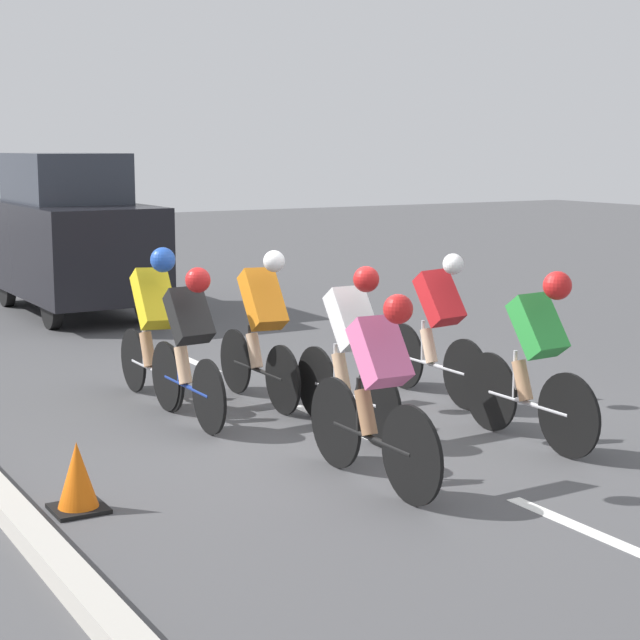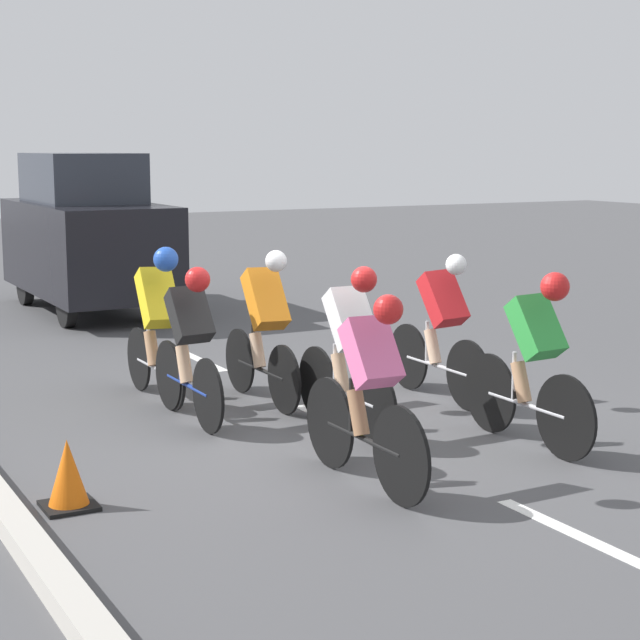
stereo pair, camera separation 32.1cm
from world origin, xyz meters
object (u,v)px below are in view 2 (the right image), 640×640
cyclist_yellow (158,318)px  cyclist_black (190,340)px  traffic_cone (68,475)px  support_car (87,235)px  cyclist_white (349,346)px  cyclist_red (441,325)px  cyclist_orange (264,324)px  cyclist_green (534,355)px  cyclist_pink (369,388)px

cyclist_yellow → cyclist_black: size_ratio=0.99×
cyclist_yellow → traffic_cone: bearing=58.8°
support_car → traffic_cone: size_ratio=8.04×
cyclist_white → cyclist_black: cyclist_white is taller
cyclist_red → cyclist_black: 2.50m
cyclist_yellow → traffic_cone: size_ratio=3.30×
cyclist_black → cyclist_white: bearing=136.1°
cyclist_black → traffic_cone: cyclist_black is taller
cyclist_red → cyclist_yellow: size_ratio=1.06×
cyclist_red → cyclist_white: (1.41, 0.65, 0.02)m
cyclist_orange → cyclist_red: bearing=156.2°
cyclist_yellow → cyclist_orange: bearing=146.0°
cyclist_black → support_car: 7.00m
cyclist_red → cyclist_orange: 1.72m
cyclist_yellow → support_car: (-1.04, -5.99, 0.34)m
cyclist_white → cyclist_green: same height
cyclist_green → support_car: 9.09m
support_car → cyclist_black: bearing=81.2°
cyclist_orange → cyclist_black: cyclist_orange is taller
cyclist_green → support_car: support_car is taller
cyclist_yellow → cyclist_orange: 1.05m
cyclist_pink → cyclist_black: (0.46, -2.37, 0.01)m
cyclist_red → cyclist_white: 1.55m
cyclist_pink → cyclist_red: 2.84m
cyclist_yellow → cyclist_white: cyclist_yellow is taller
cyclist_black → cyclist_yellow: bearing=-91.7°
cyclist_white → cyclist_orange: bearing=-82.9°
cyclist_black → traffic_cone: 2.44m
cyclist_white → cyclist_red: bearing=-155.1°
cyclist_yellow → support_car: 6.09m
cyclist_yellow → cyclist_white: bearing=118.2°
cyclist_red → traffic_cone: cyclist_red is taller
cyclist_orange → support_car: (-0.17, -6.58, 0.38)m
traffic_cone → cyclist_yellow: bearing=-121.2°
cyclist_orange → traffic_cone: bearing=40.0°
cyclist_pink → cyclist_white: bearing=-114.3°
cyclist_pink → traffic_cone: (2.06, -0.60, -0.52)m
cyclist_green → cyclist_black: 3.04m
cyclist_yellow → cyclist_black: 0.91m
cyclist_pink → traffic_cone: cyclist_pink is taller
cyclist_pink → cyclist_green: cyclist_green is taller
cyclist_red → cyclist_green: (0.28, 1.73, 0.03)m
cyclist_black → support_car: (-1.07, -6.91, 0.41)m
cyclist_orange → support_car: support_car is taller
cyclist_pink → cyclist_green: 1.76m
cyclist_pink → cyclist_red: size_ratio=1.01×
support_car → cyclist_yellow: bearing=80.2°
cyclist_red → cyclist_yellow: bearing=-27.7°
cyclist_white → cyclist_orange: (0.17, -1.35, 0.01)m
cyclist_yellow → support_car: bearing=-99.8°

